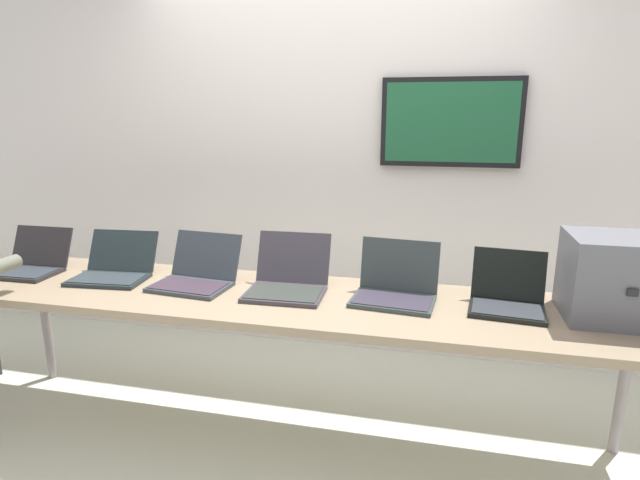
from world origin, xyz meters
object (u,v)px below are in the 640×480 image
at_px(workbench, 283,305).
at_px(laptop_station_1, 114,268).
at_px(equipment_box, 617,278).
at_px(laptop_station_5, 507,296).
at_px(laptop_station_4, 395,287).
at_px(laptop_station_0, 30,262).
at_px(laptop_station_2, 196,274).
at_px(laptop_station_3, 288,280).

distance_m(workbench, laptop_station_1, 0.97).
xyz_separation_m(equipment_box, laptop_station_5, (-0.43, 0.02, -0.12)).
bearing_deg(laptop_station_1, laptop_station_4, 0.58).
bearing_deg(laptop_station_0, equipment_box, 0.20).
bearing_deg(laptop_station_0, workbench, -2.07).
relative_size(laptop_station_0, laptop_station_4, 0.90).
height_order(laptop_station_2, laptop_station_5, laptop_station_5).
bearing_deg(workbench, laptop_station_0, 177.93).
height_order(equipment_box, laptop_station_4, equipment_box).
height_order(laptop_station_0, laptop_station_5, laptop_station_5).
height_order(laptop_station_1, laptop_station_4, laptop_station_4).
bearing_deg(laptop_station_1, laptop_station_3, 0.36).
bearing_deg(laptop_station_0, laptop_station_5, 0.58).
relative_size(laptop_station_0, laptop_station_3, 0.94).
height_order(laptop_station_1, laptop_station_3, laptop_station_3).
relative_size(laptop_station_1, laptop_station_3, 1.06).
bearing_deg(laptop_station_3, workbench, -93.20).
xyz_separation_m(workbench, laptop_station_5, (1.03, 0.08, 0.10)).
relative_size(laptop_station_2, laptop_station_3, 1.06).
height_order(laptop_station_4, laptop_station_5, laptop_station_4).
bearing_deg(equipment_box, laptop_station_5, 177.92).
distance_m(equipment_box, laptop_station_4, 0.94).
relative_size(workbench, laptop_station_0, 9.45).
relative_size(laptop_station_2, laptop_station_4, 1.02).
distance_m(workbench, equipment_box, 1.48).
relative_size(laptop_station_0, laptop_station_1, 0.89).
bearing_deg(laptop_station_4, laptop_station_2, -178.66).
distance_m(laptop_station_0, laptop_station_3, 1.48).
bearing_deg(laptop_station_3, laptop_station_1, -179.64).
relative_size(equipment_box, laptop_station_2, 1.01).
bearing_deg(laptop_station_4, laptop_station_3, -179.02).
relative_size(workbench, laptop_station_3, 8.90).
bearing_deg(workbench, laptop_station_2, 173.13).
bearing_deg(laptop_station_5, laptop_station_1, -179.64).
xyz_separation_m(laptop_station_2, laptop_station_5, (1.51, 0.02, 0.00)).
bearing_deg(laptop_station_2, laptop_station_3, 1.73).
relative_size(laptop_station_0, laptop_station_5, 1.04).
distance_m(equipment_box, laptop_station_3, 1.46).
distance_m(laptop_station_1, laptop_station_4, 1.49).
relative_size(laptop_station_2, laptop_station_5, 1.18).
relative_size(workbench, laptop_station_5, 9.84).
bearing_deg(laptop_station_3, laptop_station_5, 0.35).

